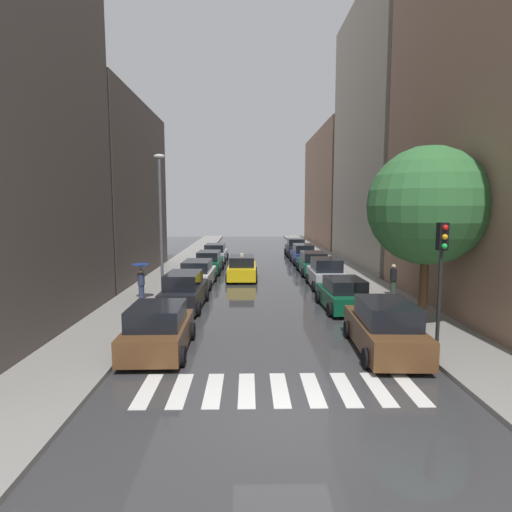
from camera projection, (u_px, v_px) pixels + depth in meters
name	position (u px, v px, depth m)	size (l,w,h in m)	color
ground_plane	(259.00, 269.00, 33.64)	(28.00, 72.00, 0.04)	#353537
sidewalk_left	(177.00, 268.00, 33.50)	(3.00, 72.00, 0.15)	gray
sidewalk_right	(340.00, 268.00, 33.75)	(3.00, 72.00, 0.15)	gray
crosswalk_stripes	(280.00, 389.00, 11.45)	(7.65, 2.20, 0.01)	silver
building_left_mid	(103.00, 191.00, 29.29)	(6.00, 14.44, 12.06)	#564C47
building_right_mid	(389.00, 135.00, 35.09)	(6.00, 16.13, 21.84)	#9E9384
building_right_far	(339.00, 189.00, 54.86)	(6.00, 21.09, 14.51)	#8C6B56
parked_car_left_nearest	(158.00, 330.00, 14.27)	(2.21, 4.06, 1.69)	brown
parked_car_left_second	(184.00, 291.00, 20.53)	(2.08, 4.63, 1.79)	black
parked_car_left_third	(198.00, 274.00, 26.17)	(2.15, 4.65, 1.65)	silver
parked_car_left_fourth	(209.00, 262.00, 31.64)	(2.07, 4.62, 1.63)	#0C4C2D
parked_car_left_fifth	(215.00, 254.00, 37.58)	(2.19, 4.62, 1.64)	#B2B7BF
parked_car_right_nearest	(385.00, 328.00, 14.28)	(2.25, 4.73, 1.82)	brown
parked_car_right_second	(344.00, 295.00, 20.27)	(2.22, 4.18, 1.55)	#0C4C2D
parked_car_right_third	(326.00, 274.00, 25.78)	(2.05, 4.09, 1.82)	#B2B7BF
parked_car_right_fourth	(313.00, 264.00, 30.97)	(2.08, 4.71, 1.64)	#0C4C2D
parked_car_right_fifth	(303.00, 255.00, 36.57)	(1.99, 4.61, 1.71)	navy
parked_car_right_sixth	(295.00, 248.00, 42.06)	(2.00, 4.10, 1.78)	black
taxi_midroad	(242.00, 268.00, 28.64)	(2.10, 4.47, 1.81)	yellow
pedestrian_foreground	(393.00, 279.00, 22.80)	(0.36, 0.36, 1.71)	#38513D
pedestrian_near_tree	(141.00, 274.00, 21.78)	(0.95, 0.95, 1.85)	navy
street_tree_right	(427.00, 206.00, 17.00)	(4.80, 4.80, 7.25)	#513823
traffic_light_right_corner	(442.00, 258.00, 13.67)	(0.30, 0.42, 4.30)	black
lamp_post_left	(161.00, 216.00, 22.55)	(0.60, 0.28, 7.57)	#595B60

